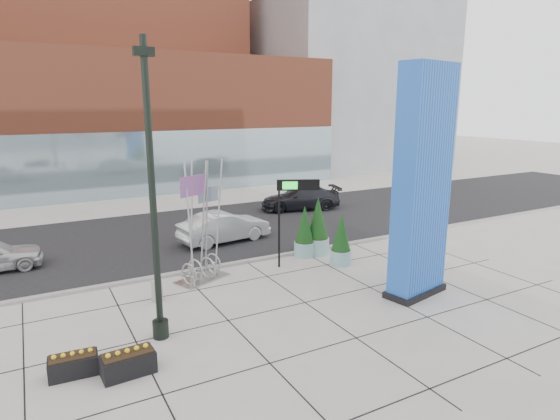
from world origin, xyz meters
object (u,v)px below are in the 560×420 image
blue_pylon (422,188)px  public_art_sculpture (201,249)px  overhead_street_sign (292,191)px  lamp_post (154,224)px  concrete_bollard (157,291)px  car_silver_mid (224,227)px

blue_pylon → public_art_sculpture: bearing=129.5°
overhead_street_sign → lamp_post: bearing=-126.9°
public_art_sculpture → concrete_bollard: size_ratio=6.33×
overhead_street_sign → car_silver_mid: bearing=129.4°
blue_pylon → lamp_post: (-9.35, 1.25, -0.45)m
public_art_sculpture → overhead_street_sign: bearing=-24.9°
lamp_post → concrete_bollard: lamp_post is taller
overhead_street_sign → car_silver_mid: overhead_street_sign is taller
blue_pylon → public_art_sculpture: 8.89m
concrete_bollard → car_silver_mid: bearing=49.4°
lamp_post → public_art_sculpture: lamp_post is taller
public_art_sculpture → car_silver_mid: 5.39m
lamp_post → car_silver_mid: bearing=57.0°
public_art_sculpture → car_silver_mid: bearing=36.0°
concrete_bollard → car_silver_mid: 7.69m
blue_pylon → overhead_street_sign: 5.69m
blue_pylon → public_art_sculpture: size_ratio=1.72×
lamp_post → car_silver_mid: (5.60, 8.61, -2.84)m
car_silver_mid → lamp_post: bearing=139.0°
public_art_sculpture → concrete_bollard: (-2.16, -1.27, -0.90)m
lamp_post → overhead_street_sign: lamp_post is taller
public_art_sculpture → overhead_street_sign: size_ratio=1.26×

